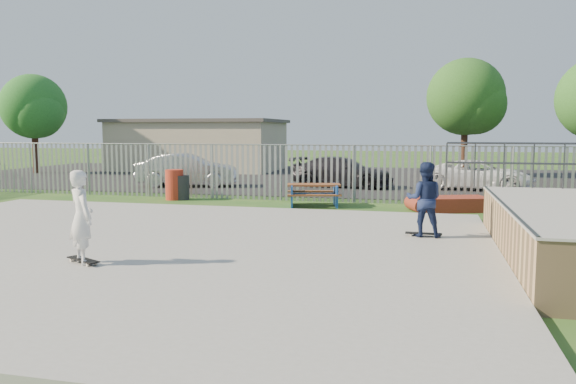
% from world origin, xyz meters
% --- Properties ---
extents(ground, '(120.00, 120.00, 0.00)m').
position_xyz_m(ground, '(0.00, 0.00, 0.00)').
color(ground, '#22511B').
rests_on(ground, ground).
extents(concrete_slab, '(15.00, 12.00, 0.15)m').
position_xyz_m(concrete_slab, '(0.00, 0.00, 0.07)').
color(concrete_slab, gray).
rests_on(concrete_slab, ground).
extents(fence, '(26.04, 16.02, 2.00)m').
position_xyz_m(fence, '(1.00, 4.59, 1.00)').
color(fence, gray).
rests_on(fence, ground).
extents(picnic_table, '(2.04, 1.81, 0.74)m').
position_xyz_m(picnic_table, '(2.44, 7.80, 0.38)').
color(picnic_table, brown).
rests_on(picnic_table, ground).
extents(funbox, '(2.45, 1.77, 0.44)m').
position_xyz_m(funbox, '(6.83, 7.68, 0.22)').
color(funbox, maroon).
rests_on(funbox, ground).
extents(trash_bin_red, '(0.66, 0.66, 1.09)m').
position_xyz_m(trash_bin_red, '(-2.81, 8.29, 0.55)').
color(trash_bin_red, '#A52B19').
rests_on(trash_bin_red, ground).
extents(trash_bin_grey, '(0.53, 0.53, 0.89)m').
position_xyz_m(trash_bin_grey, '(-2.53, 8.32, 0.44)').
color(trash_bin_grey, '#242326').
rests_on(trash_bin_grey, ground).
extents(parking_lot, '(40.00, 18.00, 0.02)m').
position_xyz_m(parking_lot, '(0.00, 19.00, 0.01)').
color(parking_lot, black).
rests_on(parking_lot, ground).
extents(car_silver, '(4.67, 2.56, 1.46)m').
position_xyz_m(car_silver, '(-4.28, 12.79, 0.75)').
color(car_silver, '#BBBCC0').
rests_on(car_silver, parking_lot).
extents(car_dark, '(4.81, 2.68, 1.32)m').
position_xyz_m(car_dark, '(2.46, 14.25, 0.68)').
color(car_dark, black).
rests_on(car_dark, parking_lot).
extents(car_white, '(4.76, 2.76, 1.25)m').
position_xyz_m(car_white, '(8.22, 14.42, 0.64)').
color(car_white, white).
rests_on(car_white, parking_lot).
extents(building, '(10.40, 6.40, 3.20)m').
position_xyz_m(building, '(-8.00, 23.00, 1.61)').
color(building, '#BCB090').
rests_on(building, ground).
extents(tree_left, '(3.74, 3.74, 5.77)m').
position_xyz_m(tree_left, '(-16.24, 18.10, 3.88)').
color(tree_left, '#3F2219').
rests_on(tree_left, ground).
extents(tree_mid, '(4.13, 4.13, 6.38)m').
position_xyz_m(tree_mid, '(8.05, 21.60, 4.30)').
color(tree_mid, '#41271A').
rests_on(tree_mid, ground).
extents(skateboard_a, '(0.80, 0.22, 0.08)m').
position_xyz_m(skateboard_a, '(6.03, 2.31, 0.19)').
color(skateboard_a, black).
rests_on(skateboard_a, concrete_slab).
extents(skateboard_b, '(0.80, 0.54, 0.08)m').
position_xyz_m(skateboard_b, '(0.15, -1.77, 0.19)').
color(skateboard_b, black).
rests_on(skateboard_b, concrete_slab).
extents(skater_navy, '(0.82, 0.65, 1.67)m').
position_xyz_m(skater_navy, '(6.03, 2.31, 0.98)').
color(skater_navy, '#162045').
rests_on(skater_navy, concrete_slab).
extents(skater_white, '(0.73, 0.68, 1.67)m').
position_xyz_m(skater_white, '(0.15, -1.77, 0.98)').
color(skater_white, silver).
rests_on(skater_white, concrete_slab).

